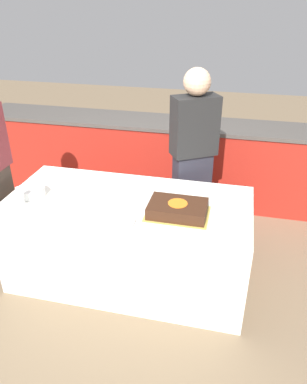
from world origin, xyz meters
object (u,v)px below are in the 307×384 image
at_px(person_cutting_cake, 193,158).
at_px(cake, 178,209).
at_px(wine_glass, 20,194).
at_px(plate_stack, 31,192).

bearing_deg(person_cutting_cake, cake, 58.42).
bearing_deg(person_cutting_cake, wine_glass, 7.16).
xyz_separation_m(cake, wine_glass, (-1.18, -0.16, 0.06)).
height_order(wine_glass, person_cutting_cake, person_cutting_cake).
distance_m(plate_stack, wine_glass, 0.18).
relative_size(cake, person_cutting_cake, 0.28).
distance_m(cake, plate_stack, 1.19).
xyz_separation_m(cake, person_cutting_cake, (0.00, 0.79, 0.08)).
xyz_separation_m(wine_glass, person_cutting_cake, (1.18, 0.94, 0.02)).
bearing_deg(person_cutting_cake, plate_stack, 1.57).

